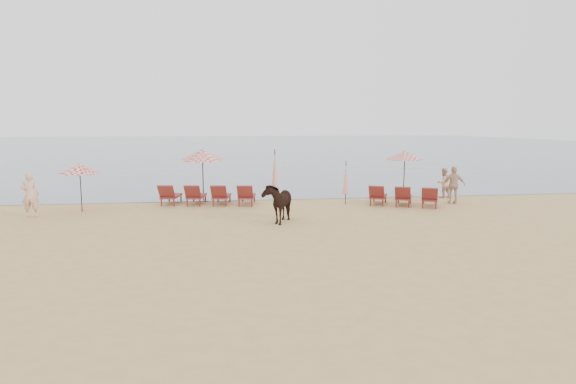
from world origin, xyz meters
name	(u,v)px	position (x,y,z in m)	size (l,w,h in m)	color
ground	(311,252)	(0.00, 0.00, 0.00)	(120.00, 120.00, 0.00)	tan
sea	(235,144)	(0.00, 80.00, 0.00)	(160.00, 140.00, 0.06)	#51606B
lounger_cluster_left	(208,195)	(-3.23, 8.97, 0.47)	(4.53, 2.48, 0.68)	maroon
lounger_cluster_right	(403,196)	(5.71, 7.43, 0.46)	(3.48, 2.88, 0.66)	maroon
umbrella_open_left_a	(80,169)	(-8.58, 7.92, 1.86)	(1.82, 1.82, 2.07)	black
umbrella_open_left_b	(202,155)	(-3.50, 10.54, 2.27)	(2.05, 2.09, 2.62)	black
umbrella_open_right	(405,155)	(6.77, 10.13, 2.17)	(1.97, 1.97, 2.40)	black
umbrella_closed_left	(275,168)	(0.09, 10.49, 1.55)	(0.31, 0.31, 2.52)	black
umbrella_closed_right	(346,178)	(3.19, 8.27, 1.27)	(0.25, 0.25, 2.07)	black
cow	(278,202)	(-0.44, 4.59, 0.77)	(0.84, 1.83, 1.55)	black
beachgoer_left	(30,195)	(-10.26, 6.90, 0.93)	(0.68, 0.44, 1.85)	#D7A486
beachgoer_right_a	(443,183)	(8.69, 9.62, 0.77)	(0.75, 0.58, 1.54)	tan
beachgoer_right_b	(454,185)	(8.31, 7.75, 0.89)	(1.05, 0.44, 1.78)	tan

